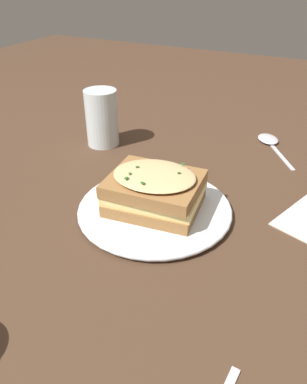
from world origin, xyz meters
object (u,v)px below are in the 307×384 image
at_px(water_glass, 102,118).
at_px(spoon, 270,141).
at_px(sandwich, 153,190).
at_px(dinner_plate, 154,208).

distance_m(water_glass, spoon, 0.37).
distance_m(sandwich, water_glass, 0.29).
bearing_deg(sandwich, spoon, -17.22).
distance_m(dinner_plate, spoon, 0.37).
xyz_separation_m(sandwich, water_glass, (0.19, 0.22, 0.02)).
relative_size(dinner_plate, sandwich, 1.60).
bearing_deg(water_glass, spoon, -62.59).
bearing_deg(dinner_plate, spoon, -17.29).
bearing_deg(dinner_plate, water_glass, 49.56).
xyz_separation_m(dinner_plate, spoon, (0.35, -0.11, -0.00)).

